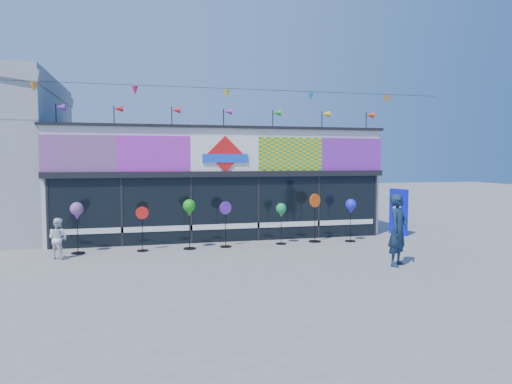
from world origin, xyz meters
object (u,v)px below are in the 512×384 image
object	(u,v)px
spinner_0	(77,212)
spinner_6	(351,207)
spinner_4	(281,211)
spinner_5	(315,216)
spinner_1	(142,228)
adult_man	(398,230)
spinner_3	(226,223)
blue_sign	(398,212)
child	(58,238)
spinner_2	(189,209)

from	to	relation	value
spinner_0	spinner_6	bearing A→B (deg)	-0.44
spinner_4	spinner_6	distance (m)	2.54
spinner_5	spinner_4	bearing A→B (deg)	-174.24
spinner_1	adult_man	size ratio (longest dim) A/B	0.72
spinner_0	spinner_3	distance (m)	4.65
blue_sign	spinner_0	world-z (taller)	blue_sign
spinner_0	spinner_6	world-z (taller)	spinner_0
child	spinner_6	bearing A→B (deg)	-146.81
spinner_3	adult_man	distance (m)	5.58
blue_sign	spinner_5	world-z (taller)	blue_sign
spinner_3	spinner_6	size ratio (longest dim) A/B	1.00
spinner_2	adult_man	world-z (taller)	adult_man
spinner_3	spinner_4	xyz separation A→B (m)	(1.94, 0.08, 0.33)
adult_man	blue_sign	bearing A→B (deg)	21.91
spinner_5	adult_man	size ratio (longest dim) A/B	0.87
child	blue_sign	bearing A→B (deg)	-142.98
child	spinner_2	bearing A→B (deg)	-142.22
child	spinner_0	bearing A→B (deg)	-95.47
spinner_1	spinner_3	distance (m)	2.68
adult_man	child	bearing A→B (deg)	124.04
spinner_2	adult_man	size ratio (longest dim) A/B	0.82
spinner_4	spinner_6	xyz separation A→B (m)	(2.54, -0.10, 0.08)
blue_sign	spinner_1	size ratio (longest dim) A/B	1.25
blue_sign	spinner_0	size ratio (longest dim) A/B	1.11
spinner_0	spinner_5	distance (m)	7.86
blue_sign	adult_man	bearing A→B (deg)	-133.11
spinner_5	adult_man	xyz separation A→B (m)	(0.88, -3.97, 0.08)
blue_sign	spinner_4	xyz separation A→B (m)	(-5.01, -0.86, 0.24)
spinner_5	spinner_6	size ratio (longest dim) A/B	1.13
spinner_3	spinner_5	bearing A→B (deg)	3.63
blue_sign	adult_man	xyz separation A→B (m)	(-2.84, -4.70, 0.09)
spinner_2	spinner_4	world-z (taller)	spinner_2
blue_sign	spinner_4	size ratio (longest dim) A/B	1.25
spinner_6	adult_man	size ratio (longest dim) A/B	0.77
spinner_0	spinner_6	xyz separation A→B (m)	(9.11, -0.07, -0.06)
spinner_2	spinner_3	size ratio (longest dim) A/B	1.07
spinner_4	adult_man	size ratio (longest dim) A/B	0.72
spinner_1	spinner_6	world-z (taller)	spinner_6
spinner_1	spinner_6	distance (m)	7.18
spinner_0	spinner_4	distance (m)	6.57
spinner_3	spinner_5	size ratio (longest dim) A/B	0.89
spinner_3	spinner_5	xyz separation A→B (m)	(3.23, 0.20, 0.10)
blue_sign	adult_man	distance (m)	5.50
spinner_0	spinner_5	bearing A→B (deg)	1.15
spinner_0	spinner_3	world-z (taller)	spinner_0
spinner_1	child	xyz separation A→B (m)	(-2.40, -0.55, -0.15)
spinner_1	spinner_6	xyz separation A→B (m)	(7.17, 0.02, 0.46)
spinner_0	adult_man	xyz separation A→B (m)	(8.74, -3.81, -0.29)
blue_sign	adult_man	size ratio (longest dim) A/B	0.90
adult_man	spinner_6	bearing A→B (deg)	47.30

